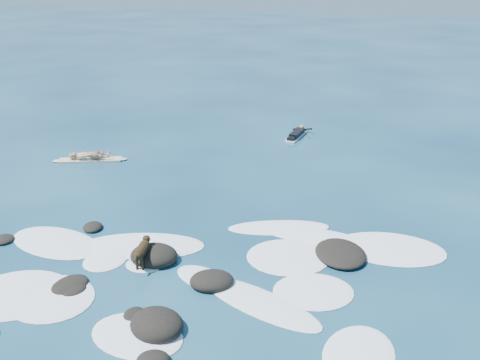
% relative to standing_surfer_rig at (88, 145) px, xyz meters
% --- Properties ---
extents(ground, '(160.00, 160.00, 0.00)m').
position_rel_standing_surfer_rig_xyz_m(ground, '(6.49, -6.43, -0.73)').
color(ground, '#0A2642').
rests_on(ground, ground).
extents(reef_rocks, '(13.40, 7.65, 0.63)m').
position_rel_standing_surfer_rig_xyz_m(reef_rocks, '(7.73, -7.80, -0.61)').
color(reef_rocks, black).
rests_on(reef_rocks, ground).
extents(breaking_foam, '(15.99, 8.30, 0.12)m').
position_rel_standing_surfer_rig_xyz_m(breaking_foam, '(7.21, -7.17, -0.72)').
color(breaking_foam, white).
rests_on(breaking_foam, ground).
extents(standing_surfer_rig, '(3.13, 1.46, 1.84)m').
position_rel_standing_surfer_rig_xyz_m(standing_surfer_rig, '(0.00, 0.00, 0.00)').
color(standing_surfer_rig, beige).
rests_on(standing_surfer_rig, ground).
extents(paddling_surfer_rig, '(1.07, 2.41, 0.42)m').
position_rel_standing_surfer_rig_xyz_m(paddling_surfer_rig, '(8.13, 5.92, -0.59)').
color(paddling_surfer_rig, silver).
rests_on(paddling_surfer_rig, ground).
extents(dog, '(0.41, 1.26, 0.80)m').
position_rel_standing_surfer_rig_xyz_m(dog, '(6.01, -7.34, -0.20)').
color(dog, black).
rests_on(dog, ground).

